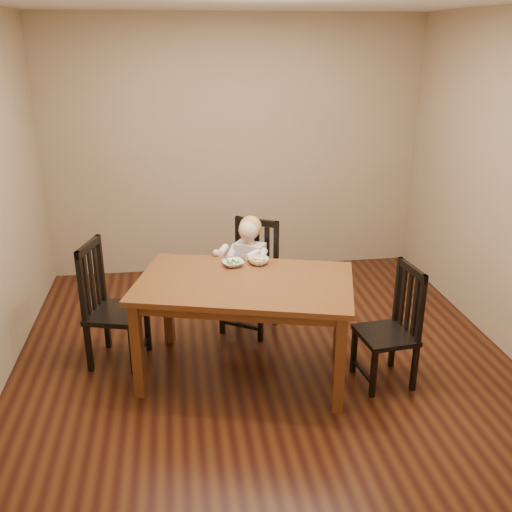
{
  "coord_description": "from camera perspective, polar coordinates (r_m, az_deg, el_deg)",
  "views": [
    {
      "loc": [
        -0.64,
        -4.03,
        2.46
      ],
      "look_at": [
        -0.03,
        0.25,
        0.79
      ],
      "focal_mm": 40.0,
      "sensor_mm": 36.0,
      "label": 1
    }
  ],
  "objects": [
    {
      "name": "chair_right",
      "position": [
        4.37,
        13.44,
        -7.02
      ],
      "size": [
        0.42,
        0.44,
        0.93
      ],
      "rotation": [
        0.0,
        0.0,
        1.68
      ],
      "color": "black",
      "rests_on": "room"
    },
    {
      "name": "bowl_peas",
      "position": [
        4.45,
        -2.31,
        -0.74
      ],
      "size": [
        0.2,
        0.2,
        0.04
      ],
      "primitive_type": "imported",
      "rotation": [
        0.0,
        0.0,
        0.22
      ],
      "color": "white",
      "rests_on": "dining_table"
    },
    {
      "name": "bowl_veg",
      "position": [
        4.48,
        0.27,
        -0.49
      ],
      "size": [
        0.21,
        0.21,
        0.05
      ],
      "primitive_type": "imported",
      "rotation": [
        0.0,
        0.0,
        -0.37
      ],
      "color": "white",
      "rests_on": "dining_table"
    },
    {
      "name": "dining_table",
      "position": [
        4.23,
        -1.14,
        -3.61
      ],
      "size": [
        1.77,
        1.33,
        0.79
      ],
      "rotation": [
        0.0,
        0.0,
        -0.27
      ],
      "color": "#522E13",
      "rests_on": "room"
    },
    {
      "name": "fork",
      "position": [
        4.43,
        -2.87,
        -0.52
      ],
      "size": [
        0.07,
        0.11,
        0.05
      ],
      "rotation": [
        0.0,
        0.0,
        0.56
      ],
      "color": "silver",
      "rests_on": "bowl_peas"
    },
    {
      "name": "toddler",
      "position": [
        4.93,
        -0.71,
        -0.86
      ],
      "size": [
        0.5,
        0.53,
        0.57
      ],
      "primitive_type": null,
      "rotation": [
        0.0,
        0.0,
        2.59
      ],
      "color": "beige",
      "rests_on": "chair_child"
    },
    {
      "name": "room",
      "position": [
        4.23,
        0.83,
        5.86
      ],
      "size": [
        4.01,
        4.01,
        2.71
      ],
      "color": "#3F1E0D",
      "rests_on": "ground"
    },
    {
      "name": "chair_left",
      "position": [
        4.64,
        -14.4,
        -4.89
      ],
      "size": [
        0.52,
        0.53,
        1.0
      ],
      "rotation": [
        0.0,
        0.0,
        -1.85
      ],
      "color": "black",
      "rests_on": "room"
    },
    {
      "name": "chair_child",
      "position": [
        5.03,
        -0.47,
        -2.24
      ],
      "size": [
        0.57,
        0.57,
        0.98
      ],
      "rotation": [
        0.0,
        0.0,
        2.59
      ],
      "color": "black",
      "rests_on": "room"
    }
  ]
}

